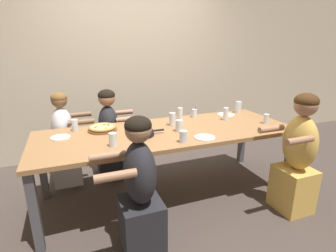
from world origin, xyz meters
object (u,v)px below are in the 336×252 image
drinking_glass_f (179,126)px  diner_near_right (297,158)px  drinking_glass_c (113,141)px  empty_plate_a (226,115)px  drinking_glass_d (180,115)px  drinking_glass_h (238,108)px  drinking_glass_b (226,114)px  drinking_glass_i (266,119)px  pizza_board_main (102,128)px  empty_plate_b (205,137)px  drinking_glass_a (172,120)px  diner_far_midleft (110,137)px  diner_near_midleft (140,194)px  skillet_bowl (141,130)px  empty_plate_c (60,137)px  cocktail_glass_blue (194,113)px  drinking_glass_e (183,137)px  diner_far_left (65,143)px  drinking_glass_g (75,126)px

drinking_glass_f → diner_near_right: (0.97, -0.64, -0.24)m
drinking_glass_c → empty_plate_a: bearing=19.9°
drinking_glass_d → drinking_glass_h: size_ratio=0.99×
empty_plate_a → drinking_glass_d: drinking_glass_d is taller
drinking_glass_b → drinking_glass_i: (0.35, -0.29, -0.02)m
pizza_board_main → drinking_glass_c: 0.49m
drinking_glass_d → empty_plate_b: bearing=-92.6°
pizza_board_main → drinking_glass_f: drinking_glass_f is taller
empty_plate_b → drinking_glass_a: bearing=105.3°
diner_far_midleft → diner_near_midleft: bearing=0.2°
skillet_bowl → empty_plate_c: 0.78m
skillet_bowl → cocktail_glass_blue: 0.91m
drinking_glass_d → diner_near_midleft: (-0.78, -1.03, -0.30)m
cocktail_glass_blue → drinking_glass_e: (-0.49, -0.76, 0.00)m
drinking_glass_c → diner_near_midleft: (0.11, -0.47, -0.29)m
drinking_glass_b → drinking_glass_c: drinking_glass_b is taller
drinking_glass_h → diner_near_right: 1.11m
diner_far_midleft → diner_far_left: diner_far_midleft is taller
pizza_board_main → cocktail_glass_blue: cocktail_glass_blue is taller
empty_plate_a → drinking_glass_b: (-0.13, -0.19, 0.07)m
drinking_glass_d → diner_far_midleft: 0.93m
drinking_glass_f → drinking_glass_i: drinking_glass_f is taller
empty_plate_b → empty_plate_c: same height
drinking_glass_a → drinking_glass_d: size_ratio=0.98×
pizza_board_main → cocktail_glass_blue: bearing=6.9°
drinking_glass_e → diner_near_right: size_ratio=0.09×
skillet_bowl → drinking_glass_h: bearing=16.2°
skillet_bowl → drinking_glass_a: size_ratio=2.52×
drinking_glass_d → empty_plate_c: bearing=-172.9°
empty_plate_a → drinking_glass_f: 0.90m
drinking_glass_c → drinking_glass_g: 0.65m
drinking_glass_c → drinking_glass_f: (0.71, 0.17, -0.00)m
empty_plate_c → diner_far_midleft: diner_far_midleft is taller
drinking_glass_d → diner_far_midleft: (-0.79, 0.38, -0.31)m
drinking_glass_b → drinking_glass_f: 0.71m
drinking_glass_b → drinking_glass_e: (-0.78, -0.50, -0.03)m
diner_near_right → diner_far_left: 2.54m
skillet_bowl → cocktail_glass_blue: size_ratio=2.95×
skillet_bowl → drinking_glass_d: 0.69m
diner_near_midleft → drinking_glass_e: bearing=-56.7°
drinking_glass_b → drinking_glass_d: size_ratio=1.01×
empty_plate_c → drinking_glass_b: bearing=-1.0°
empty_plate_b → drinking_glass_c: (-0.86, 0.10, 0.05)m
diner_far_midleft → diner_near_right: size_ratio=0.92×
drinking_glass_c → diner_far_midleft: 1.00m
drinking_glass_d → drinking_glass_f: size_ratio=1.22×
drinking_glass_i → diner_far_midleft: bearing=152.1°
drinking_glass_f → drinking_glass_i: bearing=-5.4°
diner_near_right → diner_near_midleft: 1.57m
empty_plate_c → drinking_glass_d: bearing=7.1°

